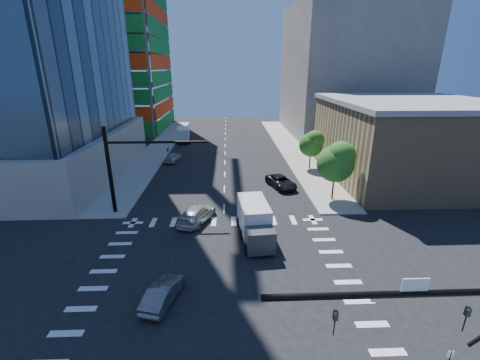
{
  "coord_description": "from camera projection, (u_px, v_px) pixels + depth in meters",
  "views": [
    {
      "loc": [
        0.5,
        -19.91,
        14.54
      ],
      "look_at": [
        1.59,
        8.0,
        4.71
      ],
      "focal_mm": 24.0,
      "sensor_mm": 36.0,
      "label": 1
    }
  ],
  "objects": [
    {
      "name": "box_truck_far",
      "position": [
        184.0,
        135.0,
        65.89
      ],
      "size": [
        2.9,
        5.91,
        3.01
      ],
      "rotation": [
        0.0,
        0.0,
        3.22
      ],
      "color": "black",
      "rests_on": "ground"
    },
    {
      "name": "car_nb_far",
      "position": [
        281.0,
        182.0,
        40.91
      ],
      "size": [
        3.98,
        5.76,
        1.46
      ],
      "primitive_type": "imported",
      "rotation": [
        0.0,
        0.0,
        0.33
      ],
      "color": "black",
      "rests_on": "ground"
    },
    {
      "name": "tree_north",
      "position": [
        312.0,
        143.0,
        47.14
      ],
      "size": [
        3.54,
        3.52,
        5.78
      ],
      "color": "#382316",
      "rests_on": "sidewalk_ne"
    },
    {
      "name": "ground",
      "position": [
        223.0,
        277.0,
        23.57
      ],
      "size": [
        160.0,
        160.0,
        0.0
      ],
      "primitive_type": "plane",
      "color": "black",
      "rests_on": "ground"
    },
    {
      "name": "tree_south",
      "position": [
        337.0,
        161.0,
        35.59
      ],
      "size": [
        4.16,
        4.16,
        6.82
      ],
      "color": "#382316",
      "rests_on": "sidewalk_ne"
    },
    {
      "name": "car_sb_cross",
      "position": [
        163.0,
        293.0,
        20.85
      ],
      "size": [
        2.48,
        4.4,
        1.37
      ],
      "primitive_type": "imported",
      "rotation": [
        0.0,
        0.0,
        2.88
      ],
      "color": "#57575D",
      "rests_on": "ground"
    },
    {
      "name": "road_markings",
      "position": [
        223.0,
        277.0,
        23.57
      ],
      "size": [
        20.0,
        20.0,
        0.01
      ],
      "primitive_type": "cube",
      "color": "silver",
      "rests_on": "ground"
    },
    {
      "name": "car_sb_near",
      "position": [
        197.0,
        214.0,
        31.83
      ],
      "size": [
        4.09,
        5.86,
        1.58
      ],
      "primitive_type": "imported",
      "rotation": [
        0.0,
        0.0,
        2.75
      ],
      "color": "#BDBDBD",
      "rests_on": "ground"
    },
    {
      "name": "box_truck_near",
      "position": [
        255.0,
        225.0,
        28.23
      ],
      "size": [
        3.14,
        6.31,
        3.2
      ],
      "rotation": [
        0.0,
        0.0,
        0.09
      ],
      "color": "black",
      "rests_on": "ground"
    },
    {
      "name": "sidewalk_ne",
      "position": [
        290.0,
        147.0,
        61.71
      ],
      "size": [
        5.0,
        60.0,
        0.15
      ],
      "primitive_type": "cube",
      "color": "#9C9994",
      "rests_on": "ground"
    },
    {
      "name": "bg_building_ne",
      "position": [
        345.0,
        70.0,
        71.76
      ],
      "size": [
        24.0,
        30.0,
        28.0
      ],
      "primitive_type": "cube",
      "color": "slate",
      "rests_on": "ground"
    },
    {
      "name": "car_sb_mid",
      "position": [
        173.0,
        157.0,
        52.09
      ],
      "size": [
        2.52,
        4.57,
        1.47
      ],
      "primitive_type": "imported",
      "rotation": [
        0.0,
        0.0,
        2.95
      ],
      "color": "#B0B5B8",
      "rests_on": "ground"
    },
    {
      "name": "sidewalk_nw",
      "position": [
        159.0,
        148.0,
        60.79
      ],
      "size": [
        5.0,
        60.0,
        0.15
      ],
      "primitive_type": "cube",
      "color": "#9C9994",
      "rests_on": "ground"
    },
    {
      "name": "signal_mast_nw",
      "position": [
        124.0,
        163.0,
        32.22
      ],
      "size": [
        10.2,
        0.4,
        9.0
      ],
      "color": "black",
      "rests_on": "sidewalk_nw"
    },
    {
      "name": "commercial_building",
      "position": [
        408.0,
        139.0,
        43.47
      ],
      "size": [
        20.5,
        22.5,
        10.6
      ],
      "color": "#9A8159",
      "rests_on": "ground"
    },
    {
      "name": "construction_building",
      "position": [
        103.0,
        20.0,
        72.76
      ],
      "size": [
        25.16,
        34.5,
        70.6
      ],
      "color": "slate",
      "rests_on": "ground"
    }
  ]
}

